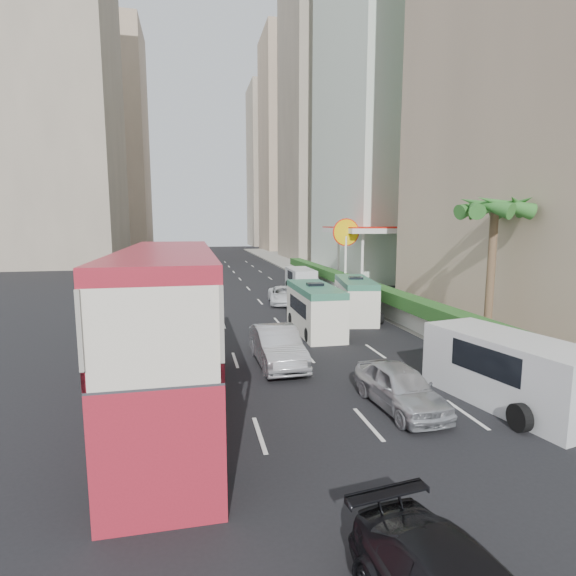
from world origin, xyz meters
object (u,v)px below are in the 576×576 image
object	(u,v)px
minibus_near	(315,309)
minibus_far	(355,299)
palm_tree	(491,278)
shell_station	(371,259)
car_silver_lane_b	(399,408)
panel_van_near	(509,371)
panel_van_far	(301,279)
van_asset	(283,303)
double_decker_bus	(170,333)
car_silver_lane_a	(277,364)

from	to	relation	value
minibus_near	minibus_far	xyz separation A→B (m)	(3.35, 2.81, -0.04)
palm_tree	shell_station	distance (m)	19.14
car_silver_lane_b	panel_van_near	distance (m)	3.76
panel_van_far	van_asset	bearing A→B (deg)	-113.24
panel_van_near	palm_tree	bearing A→B (deg)	48.41
panel_van_far	shell_station	size ratio (longest dim) A/B	0.59
palm_tree	panel_van_far	bearing A→B (deg)	100.89
minibus_near	panel_van_near	size ratio (longest dim) A/B	1.02
double_decker_bus	minibus_far	distance (m)	15.89
car_silver_lane_b	panel_van_far	distance (m)	25.36
minibus_far	shell_station	distance (m)	12.49
double_decker_bus	panel_van_near	bearing A→B (deg)	-8.21
minibus_near	palm_tree	bearing A→B (deg)	-36.66
car_silver_lane_b	minibus_near	bearing A→B (deg)	85.61
minibus_far	panel_van_near	world-z (taller)	minibus_far
minibus_near	palm_tree	distance (m)	8.72
panel_van_near	panel_van_far	bearing A→B (deg)	80.03
shell_station	panel_van_near	bearing A→B (deg)	-102.45
van_asset	car_silver_lane_a	bearing A→B (deg)	-95.85
car_silver_lane_a	minibus_far	size ratio (longest dim) A/B	0.86
double_decker_bus	minibus_far	world-z (taller)	double_decker_bus
palm_tree	car_silver_lane_b	bearing A→B (deg)	-142.90
shell_station	double_decker_bus	bearing A→B (deg)	-124.82
panel_van_near	shell_station	world-z (taller)	shell_station
panel_van_near	minibus_far	bearing A→B (deg)	79.31
double_decker_bus	car_silver_lane_b	bearing A→B (deg)	-9.17
panel_van_near	van_asset	bearing A→B (deg)	88.58
van_asset	panel_van_near	bearing A→B (deg)	-73.28
shell_station	panel_van_far	bearing A→B (deg)	170.23
car_silver_lane_a	shell_station	size ratio (longest dim) A/B	0.59
car_silver_lane_a	shell_station	world-z (taller)	shell_station
panel_van_far	palm_tree	size ratio (longest dim) A/B	0.74
double_decker_bus	palm_tree	xyz separation A→B (m)	(13.80, 4.00, 0.85)
car_silver_lane_a	shell_station	distance (m)	22.58
car_silver_lane_a	van_asset	world-z (taller)	car_silver_lane_a
car_silver_lane_b	shell_station	world-z (taller)	shell_station
panel_van_far	palm_tree	distance (m)	20.55
minibus_near	panel_van_far	world-z (taller)	minibus_near
double_decker_bus	car_silver_lane_a	xyz separation A→B (m)	(4.05, 4.04, -2.53)
van_asset	panel_van_near	distance (m)	19.82
panel_van_far	minibus_far	bearing A→B (deg)	-86.36
panel_van_far	shell_station	world-z (taller)	shell_station
double_decker_bus	van_asset	distance (m)	19.50
panel_van_near	minibus_near	bearing A→B (deg)	96.85
minibus_far	palm_tree	world-z (taller)	palm_tree
double_decker_bus	panel_van_far	xyz separation A→B (m)	(9.95, 24.04, -1.59)
car_silver_lane_a	van_asset	size ratio (longest dim) A/B	1.08
panel_van_near	panel_van_far	distance (m)	25.58
minibus_far	shell_station	world-z (taller)	shell_station
double_decker_bus	minibus_near	distance (m)	11.61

